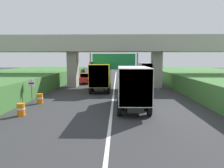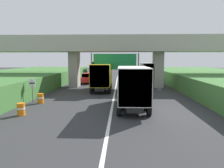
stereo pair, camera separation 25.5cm
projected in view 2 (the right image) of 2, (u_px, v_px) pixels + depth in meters
lane_centre_stripe at (115, 93)px, 25.01m from camera, size 0.20×87.74×0.01m
overpass_bridge at (116, 49)px, 30.30m from camera, size 40.00×4.80×7.28m
overhead_highway_sign at (115, 64)px, 25.58m from camera, size 5.88×0.18×4.78m
speed_limit_sign at (32, 87)px, 19.33m from camera, size 0.60×0.08×2.23m
truck_silver at (148, 72)px, 33.62m from camera, size 2.44×7.30×3.44m
truck_yellow at (102, 76)px, 26.77m from camera, size 2.44×7.30×3.44m
truck_black at (132, 85)px, 17.16m from camera, size 2.44×7.30×3.44m
truck_blue at (98, 67)px, 53.81m from camera, size 2.44×7.30×3.44m
car_red at (87, 78)px, 35.25m from camera, size 1.86×4.10×1.72m
construction_barrel_2 at (21, 109)px, 15.17m from camera, size 0.57×0.57×0.90m
construction_barrel_3 at (41, 98)px, 19.34m from camera, size 0.57×0.57×0.90m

